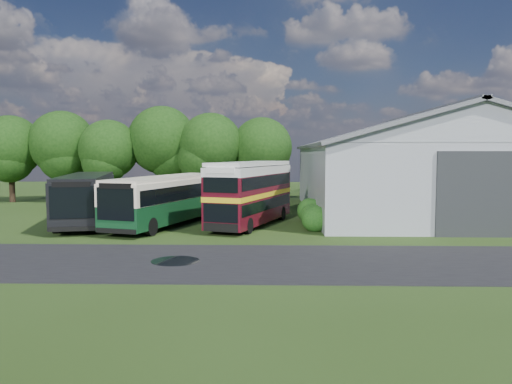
{
  "coord_description": "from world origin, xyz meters",
  "views": [
    {
      "loc": [
        2.72,
        -25.08,
        4.86
      ],
      "look_at": [
        1.85,
        8.0,
        2.3
      ],
      "focal_mm": 35.0,
      "sensor_mm": 36.0,
      "label": 1
    }
  ],
  "objects_px": {
    "bus_maroon_double": "(251,194)",
    "bus_dark_single": "(86,197)",
    "bus_green_single": "(167,199)",
    "storage_shed": "(419,162)"
  },
  "relations": [
    {
      "from": "bus_maroon_double",
      "to": "bus_dark_single",
      "type": "relative_size",
      "value": 0.82
    },
    {
      "from": "bus_green_single",
      "to": "bus_maroon_double",
      "type": "relative_size",
      "value": 1.2
    },
    {
      "from": "bus_dark_single",
      "to": "bus_maroon_double",
      "type": "bearing_deg",
      "value": -16.94
    },
    {
      "from": "bus_green_single",
      "to": "bus_dark_single",
      "type": "height_order",
      "value": "bus_dark_single"
    },
    {
      "from": "bus_maroon_double",
      "to": "bus_dark_single",
      "type": "bearing_deg",
      "value": -165.22
    },
    {
      "from": "storage_shed",
      "to": "bus_dark_single",
      "type": "distance_m",
      "value": 26.04
    },
    {
      "from": "bus_dark_single",
      "to": "bus_green_single",
      "type": "bearing_deg",
      "value": -21.21
    },
    {
      "from": "bus_green_single",
      "to": "bus_maroon_double",
      "type": "bearing_deg",
      "value": 17.35
    },
    {
      "from": "bus_green_single",
      "to": "bus_maroon_double",
      "type": "height_order",
      "value": "bus_maroon_double"
    },
    {
      "from": "bus_maroon_double",
      "to": "bus_dark_single",
      "type": "height_order",
      "value": "bus_maroon_double"
    }
  ]
}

